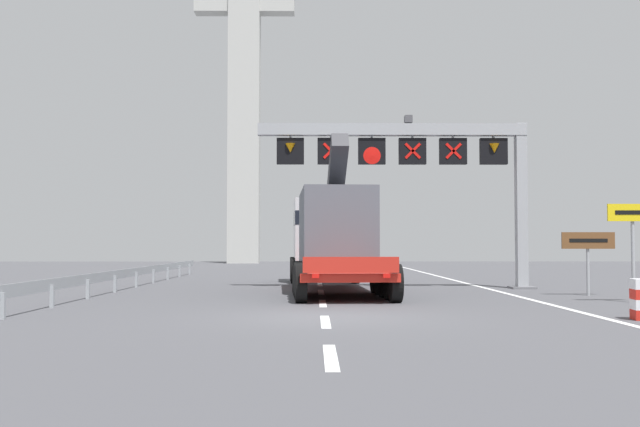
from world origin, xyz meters
TOP-DOWN VIEW (x-y plane):
  - ground at (0.00, 0.00)m, footprint 112.00×112.00m
  - lane_markings at (-0.06, 21.30)m, footprint 0.20×57.20m
  - edge_line_right at (6.20, 12.00)m, footprint 0.20×63.00m
  - overhead_lane_gantry at (3.78, 10.95)m, footprint 10.42×0.90m
  - heavy_haul_truck_red at (0.32, 11.60)m, footprint 3.62×14.16m
  - exit_sign_yellow at (8.83, 4.16)m, footprint 1.47×0.15m
  - tourist_info_sign_brown at (8.62, 7.10)m, footprint 1.73×0.15m
  - guardrail_left at (-7.24, 11.83)m, footprint 0.13×27.67m
  - bridge_pylon_distant at (-6.59, 49.30)m, footprint 9.00×2.00m

SIDE VIEW (x-z plane):
  - ground at x=0.00m, z-range 0.00..0.00m
  - edge_line_right at x=6.20m, z-range 0.00..0.01m
  - lane_markings at x=-0.06m, z-range 0.00..0.01m
  - guardrail_left at x=-7.24m, z-range 0.18..0.94m
  - tourist_info_sign_brown at x=8.62m, z-range 0.56..2.62m
  - heavy_haul_truck_red at x=0.32m, z-range -0.66..4.64m
  - exit_sign_yellow at x=8.83m, z-range 0.72..3.54m
  - overhead_lane_gantry at x=3.78m, z-range 1.76..8.31m
  - bridge_pylon_distant at x=-6.59m, z-range 0.39..37.93m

